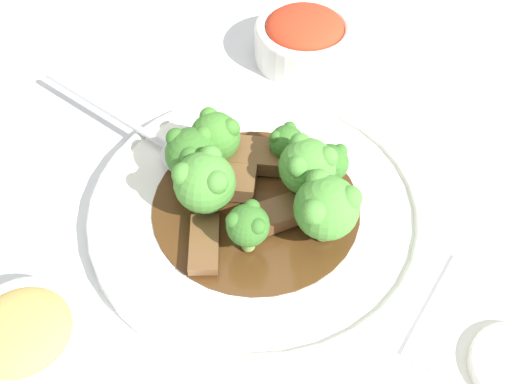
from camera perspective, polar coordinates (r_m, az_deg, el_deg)
The scene contains 18 objects.
ground_plane at distance 0.55m, azimuth 0.00°, elevation -2.27°, with size 4.00×4.00×0.00m, color silver.
main_plate at distance 0.54m, azimuth 0.00°, elevation -1.62°, with size 0.30×0.30×0.02m.
beef_strip_0 at distance 0.56m, azimuth -0.59°, elevation 3.55°, with size 0.07×0.07×0.02m.
beef_strip_1 at distance 0.54m, azimuth -2.76°, elevation 1.01°, with size 0.06×0.06×0.02m.
beef_strip_2 at distance 0.50m, azimuth -4.96°, elevation -4.91°, with size 0.06×0.06×0.01m.
beef_strip_3 at distance 0.51m, azimuth 1.88°, elevation -2.24°, with size 0.05×0.08×0.01m.
broccoli_floret_0 at distance 0.50m, azimuth -4.92°, elevation 1.00°, with size 0.05×0.05×0.06m.
broccoli_floret_1 at distance 0.54m, azimuth -3.92°, elevation 5.33°, with size 0.05×0.05×0.05m.
broccoli_floret_2 at distance 0.53m, azimuth 7.00°, elevation 2.77°, with size 0.03×0.03×0.04m.
broccoli_floret_3 at distance 0.48m, azimuth -0.78°, elevation -3.16°, with size 0.04×0.04×0.05m.
broccoli_floret_4 at distance 0.51m, azimuth 4.91°, elevation 2.50°, with size 0.05×0.05×0.06m.
broccoli_floret_5 at distance 0.53m, azimuth -6.10°, elevation 3.68°, with size 0.05×0.05×0.05m.
broccoli_floret_6 at distance 0.55m, azimuth 2.93°, elevation 4.80°, with size 0.03×0.03×0.04m.
broccoli_floret_7 at distance 0.48m, azimuth 6.74°, elevation -1.40°, with size 0.05×0.05×0.06m.
serving_spoon at distance 0.57m, azimuth -7.55°, elevation 3.94°, with size 0.24×0.07×0.01m.
side_bowl_kimchi at distance 0.69m, azimuth 4.60°, elevation 14.46°, with size 0.11×0.11×0.06m.
side_bowl_appetizer at distance 0.49m, azimuth -21.10°, elevation -12.90°, with size 0.09×0.09×0.05m.
paper_napkin at distance 0.51m, azimuth 21.18°, elevation -12.27°, with size 0.12×0.13×0.01m.
Camera 1 is at (0.24, -0.22, 0.43)m, focal length 42.00 mm.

